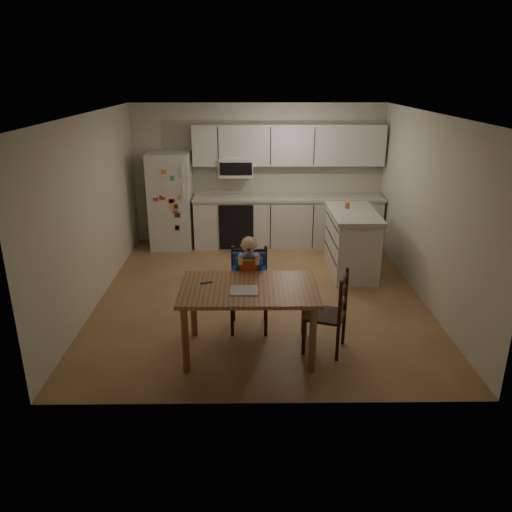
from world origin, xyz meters
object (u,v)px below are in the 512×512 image
object	(u,v)px
chair_booster	(249,273)
dining_table	(249,296)
kitchen_island	(352,242)
red_cup	(347,205)
refrigerator	(171,201)
chair_side	(334,308)

from	to	relation	value
chair_booster	dining_table	bearing A→B (deg)	-89.43
kitchen_island	chair_booster	xyz separation A→B (m)	(-1.60, -1.81, 0.21)
kitchen_island	red_cup	world-z (taller)	red_cup
refrigerator	red_cup	world-z (taller)	refrigerator
kitchen_island	chair_booster	size ratio (longest dim) A/B	1.13
chair_side	dining_table	bearing A→B (deg)	-69.12
dining_table	chair_side	xyz separation A→B (m)	(0.94, 0.02, -0.16)
refrigerator	chair_booster	distance (m)	3.38
kitchen_island	chair_side	distance (m)	2.50
kitchen_island	chair_side	xyz separation A→B (m)	(-0.66, -2.41, 0.04)
red_cup	dining_table	world-z (taller)	red_cup
chair_booster	chair_side	world-z (taller)	chair_booster
dining_table	chair_booster	world-z (taller)	chair_booster
kitchen_island	red_cup	distance (m)	0.58
kitchen_island	dining_table	size ratio (longest dim) A/B	0.89
refrigerator	dining_table	bearing A→B (deg)	-69.43
refrigerator	chair_side	bearing A→B (deg)	-57.71
refrigerator	chair_side	xyz separation A→B (m)	(2.33, -3.68, -0.31)
chair_booster	chair_side	bearing A→B (deg)	-32.03
dining_table	chair_side	size ratio (longest dim) A/B	1.57
refrigerator	kitchen_island	bearing A→B (deg)	-23.12
chair_booster	red_cup	bearing A→B (deg)	53.14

